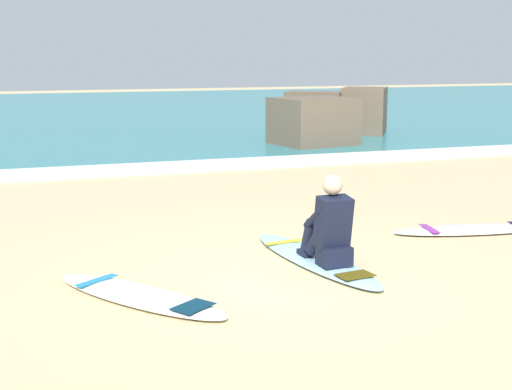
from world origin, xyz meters
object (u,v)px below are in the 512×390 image
at_px(surfboard_main, 315,259).
at_px(surfer_seated, 329,229).
at_px(surfboard_spare_near, 139,296).
at_px(surfboard_spare_far, 474,229).

bearing_deg(surfboard_main, surfer_seated, -80.54).
distance_m(surfboard_main, surfboard_spare_near, 2.12).
height_order(surfer_seated, surfboard_spare_near, surfer_seated).
relative_size(surfer_seated, surfboard_spare_far, 0.43).
bearing_deg(surfboard_main, surfboard_spare_near, -164.07).
distance_m(surfboard_main, surfboard_spare_far, 2.55).
bearing_deg(surfboard_main, surfboard_spare_far, 13.55).
bearing_deg(surfer_seated, surfboard_main, 99.46).
bearing_deg(surfboard_spare_far, surfboard_main, -166.45).
bearing_deg(surfer_seated, surfboard_spare_far, 19.54).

